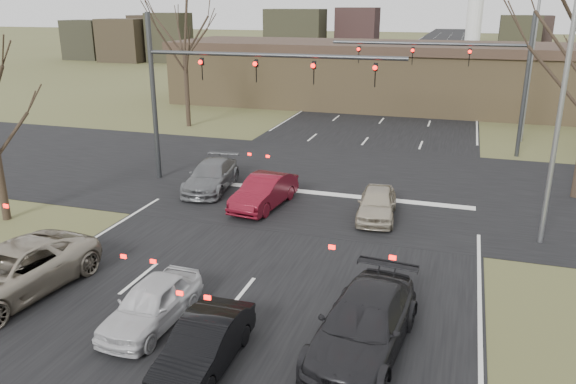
# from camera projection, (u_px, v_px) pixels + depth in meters

# --- Properties ---
(ground) EXTENTS (360.00, 360.00, 0.00)m
(ground) POSITION_uv_depth(u_px,v_px,m) (196.00, 351.00, 14.17)
(ground) COLOR #4E4E29
(ground) RESTS_ON ground
(road_main) EXTENTS (14.00, 300.00, 0.02)m
(road_main) POSITION_uv_depth(u_px,v_px,m) (417.00, 76.00, 68.42)
(road_main) COLOR black
(road_main) RESTS_ON ground
(road_cross) EXTENTS (200.00, 14.00, 0.02)m
(road_cross) POSITION_uv_depth(u_px,v_px,m) (333.00, 181.00, 27.73)
(road_cross) COLOR black
(road_cross) RESTS_ON ground
(building) EXTENTS (42.40, 10.40, 5.30)m
(building) POSITION_uv_depth(u_px,v_px,m) (420.00, 76.00, 47.11)
(building) COLOR brown
(building) RESTS_ON ground
(mast_arm_near) EXTENTS (12.12, 0.24, 8.00)m
(mast_arm_near) POSITION_uv_depth(u_px,v_px,m) (215.00, 79.00, 25.81)
(mast_arm_near) COLOR #383A3D
(mast_arm_near) RESTS_ON ground
(mast_arm_far) EXTENTS (11.12, 0.24, 8.00)m
(mast_arm_far) POSITION_uv_depth(u_px,v_px,m) (474.00, 66.00, 31.60)
(mast_arm_far) COLOR #383A3D
(mast_arm_far) RESTS_ON ground
(streetlight_right_near) EXTENTS (2.34, 0.25, 10.00)m
(streetlight_right_near) POSITION_uv_depth(u_px,v_px,m) (558.00, 90.00, 18.91)
(streetlight_right_near) COLOR gray
(streetlight_right_near) RESTS_ON ground
(streetlight_right_far) EXTENTS (2.34, 0.25, 10.00)m
(streetlight_right_far) POSITION_uv_depth(u_px,v_px,m) (529.00, 52.00, 34.14)
(streetlight_right_far) COLOR gray
(streetlight_right_far) RESTS_ON ground
(tree_left_far) EXTENTS (5.70, 5.70, 9.50)m
(tree_left_far) POSITION_uv_depth(u_px,v_px,m) (183.00, 20.00, 38.17)
(tree_left_far) COLOR black
(tree_left_far) RESTS_ON ground
(car_silver_suv) EXTENTS (3.12, 5.72, 1.52)m
(car_silver_suv) POSITION_uv_depth(u_px,v_px,m) (11.00, 272.00, 16.64)
(car_silver_suv) COLOR #9D937F
(car_silver_suv) RESTS_ON ground
(car_white_sedan) EXTENTS (1.61, 3.73, 1.26)m
(car_white_sedan) POSITION_uv_depth(u_px,v_px,m) (151.00, 304.00, 15.16)
(car_white_sedan) COLOR silver
(car_white_sedan) RESTS_ON ground
(car_black_hatch) EXTENTS (1.32, 3.69, 1.21)m
(car_black_hatch) POSITION_uv_depth(u_px,v_px,m) (204.00, 345.00, 13.36)
(car_black_hatch) COLOR black
(car_black_hatch) RESTS_ON ground
(car_charcoal_sedan) EXTENTS (2.55, 5.20, 1.46)m
(car_charcoal_sedan) POSITION_uv_depth(u_px,v_px,m) (364.00, 324.00, 13.99)
(car_charcoal_sedan) COLOR black
(car_charcoal_sedan) RESTS_ON ground
(car_grey_ahead) EXTENTS (2.43, 4.75, 1.32)m
(car_grey_ahead) POSITION_uv_depth(u_px,v_px,m) (211.00, 176.00, 26.39)
(car_grey_ahead) COLOR slate
(car_grey_ahead) RESTS_ON ground
(car_red_ahead) EXTENTS (1.93, 4.29, 1.37)m
(car_red_ahead) POSITION_uv_depth(u_px,v_px,m) (264.00, 192.00, 24.08)
(car_red_ahead) COLOR #5E0D19
(car_red_ahead) RESTS_ON ground
(car_silver_ahead) EXTENTS (1.80, 3.82, 1.26)m
(car_silver_ahead) POSITION_uv_depth(u_px,v_px,m) (377.00, 203.00, 22.81)
(car_silver_ahead) COLOR #B2A790
(car_silver_ahead) RESTS_ON ground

